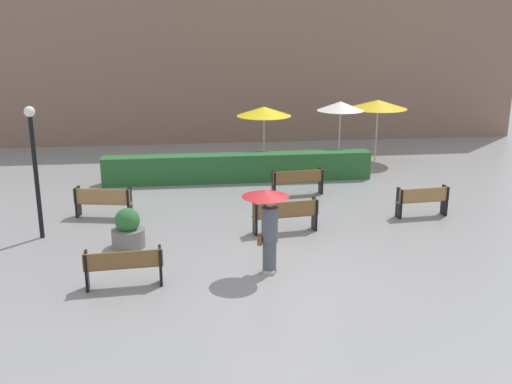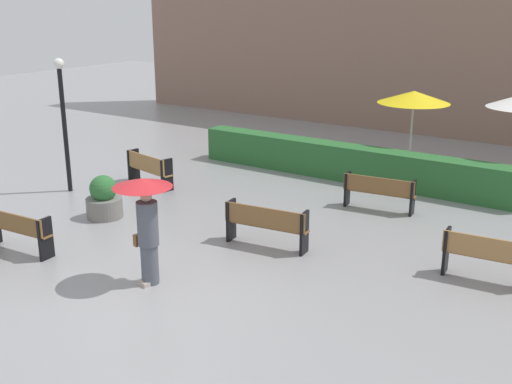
{
  "view_description": "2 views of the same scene",
  "coord_description": "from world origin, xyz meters",
  "px_view_note": "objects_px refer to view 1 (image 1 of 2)",
  "views": [
    {
      "loc": [
        -2.11,
        -12.64,
        5.69
      ],
      "look_at": [
        -0.13,
        3.54,
        0.98
      ],
      "focal_mm": 42.41,
      "sensor_mm": 36.0,
      "label": 1
    },
    {
      "loc": [
        7.22,
        -7.41,
        5.05
      ],
      "look_at": [
        -0.06,
        3.46,
        0.93
      ],
      "focal_mm": 43.86,
      "sensor_mm": 36.0,
      "label": 2
    }
  ],
  "objects_px": {
    "bench_back_row": "(298,180)",
    "lamp_post": "(34,158)",
    "patio_umbrella_white": "(341,106)",
    "bench_far_right": "(423,199)",
    "patio_umbrella_yellow_far": "(378,104)",
    "pedestrian_with_umbrella": "(268,217)",
    "patio_umbrella_yellow": "(264,111)",
    "bench_far_left": "(103,200)",
    "planter_pot": "(128,230)",
    "bench_near_left": "(124,265)",
    "bench_mid_center": "(286,214)"
  },
  "relations": [
    {
      "from": "bench_back_row",
      "to": "lamp_post",
      "type": "relative_size",
      "value": 0.5
    },
    {
      "from": "lamp_post",
      "to": "patio_umbrella_white",
      "type": "xyz_separation_m",
      "value": [
        9.9,
        6.8,
        0.22
      ]
    },
    {
      "from": "bench_far_right",
      "to": "patio_umbrella_yellow_far",
      "type": "xyz_separation_m",
      "value": [
        0.86,
        7.19,
        1.8
      ]
    },
    {
      "from": "pedestrian_with_umbrella",
      "to": "patio_umbrella_yellow",
      "type": "bearing_deg",
      "value": 82.77
    },
    {
      "from": "bench_far_left",
      "to": "lamp_post",
      "type": "distance_m",
      "value": 2.7
    },
    {
      "from": "bench_far_left",
      "to": "patio_umbrella_yellow_far",
      "type": "height_order",
      "value": "patio_umbrella_yellow_far"
    },
    {
      "from": "patio_umbrella_yellow_far",
      "to": "bench_far_right",
      "type": "bearing_deg",
      "value": -96.82
    },
    {
      "from": "pedestrian_with_umbrella",
      "to": "planter_pot",
      "type": "relative_size",
      "value": 1.92
    },
    {
      "from": "bench_near_left",
      "to": "patio_umbrella_white",
      "type": "height_order",
      "value": "patio_umbrella_white"
    },
    {
      "from": "bench_mid_center",
      "to": "lamp_post",
      "type": "relative_size",
      "value": 0.52
    },
    {
      "from": "bench_back_row",
      "to": "pedestrian_with_umbrella",
      "type": "relative_size",
      "value": 0.9
    },
    {
      "from": "bench_near_left",
      "to": "bench_far_left",
      "type": "relative_size",
      "value": 1.0
    },
    {
      "from": "patio_umbrella_white",
      "to": "pedestrian_with_umbrella",
      "type": "bearing_deg",
      "value": -113.26
    },
    {
      "from": "pedestrian_with_umbrella",
      "to": "patio_umbrella_yellow_far",
      "type": "relative_size",
      "value": 0.79
    },
    {
      "from": "bench_far_left",
      "to": "bench_far_right",
      "type": "distance_m",
      "value": 9.43
    },
    {
      "from": "bench_far_right",
      "to": "pedestrian_with_umbrella",
      "type": "height_order",
      "value": "pedestrian_with_umbrella"
    },
    {
      "from": "planter_pot",
      "to": "patio_umbrella_yellow_far",
      "type": "height_order",
      "value": "patio_umbrella_yellow_far"
    },
    {
      "from": "bench_mid_center",
      "to": "planter_pot",
      "type": "bearing_deg",
      "value": -172.18
    },
    {
      "from": "patio_umbrella_yellow",
      "to": "patio_umbrella_white",
      "type": "xyz_separation_m",
      "value": [
        2.96,
        -0.08,
        0.16
      ]
    },
    {
      "from": "bench_mid_center",
      "to": "patio_umbrella_yellow_far",
      "type": "relative_size",
      "value": 0.73
    },
    {
      "from": "bench_mid_center",
      "to": "bench_back_row",
      "type": "bearing_deg",
      "value": 73.94
    },
    {
      "from": "bench_mid_center",
      "to": "planter_pot",
      "type": "relative_size",
      "value": 1.79
    },
    {
      "from": "planter_pot",
      "to": "lamp_post",
      "type": "bearing_deg",
      "value": 157.89
    },
    {
      "from": "lamp_post",
      "to": "patio_umbrella_yellow",
      "type": "relative_size",
      "value": 1.45
    },
    {
      "from": "patio_umbrella_yellow",
      "to": "patio_umbrella_white",
      "type": "height_order",
      "value": "patio_umbrella_white"
    },
    {
      "from": "lamp_post",
      "to": "patio_umbrella_yellow",
      "type": "distance_m",
      "value": 9.77
    },
    {
      "from": "bench_back_row",
      "to": "bench_mid_center",
      "type": "xyz_separation_m",
      "value": [
        -1.01,
        -3.52,
        0.02
      ]
    },
    {
      "from": "bench_mid_center",
      "to": "patio_umbrella_yellow",
      "type": "xyz_separation_m",
      "value": [
        0.38,
        7.26,
        1.72
      ]
    },
    {
      "from": "bench_near_left",
      "to": "bench_far_right",
      "type": "distance_m",
      "value": 9.22
    },
    {
      "from": "bench_mid_center",
      "to": "pedestrian_with_umbrella",
      "type": "xyz_separation_m",
      "value": [
        -0.87,
        -2.61,
        0.81
      ]
    },
    {
      "from": "pedestrian_with_umbrella",
      "to": "patio_umbrella_white",
      "type": "distance_m",
      "value": 10.71
    },
    {
      "from": "bench_far_left",
      "to": "planter_pot",
      "type": "height_order",
      "value": "planter_pot"
    },
    {
      "from": "bench_far_left",
      "to": "bench_back_row",
      "type": "xyz_separation_m",
      "value": [
        6.13,
        1.59,
        -0.01
      ]
    },
    {
      "from": "bench_far_left",
      "to": "patio_umbrella_white",
      "type": "height_order",
      "value": "patio_umbrella_white"
    },
    {
      "from": "bench_near_left",
      "to": "bench_far_left",
      "type": "distance_m",
      "value": 5.09
    },
    {
      "from": "bench_far_right",
      "to": "planter_pot",
      "type": "xyz_separation_m",
      "value": [
        -8.45,
        -1.44,
        -0.09
      ]
    },
    {
      "from": "bench_far_right",
      "to": "patio_umbrella_white",
      "type": "relative_size",
      "value": 0.61
    },
    {
      "from": "bench_back_row",
      "to": "bench_mid_center",
      "type": "height_order",
      "value": "bench_mid_center"
    },
    {
      "from": "bench_near_left",
      "to": "pedestrian_with_umbrella",
      "type": "distance_m",
      "value": 3.35
    },
    {
      "from": "patio_umbrella_yellow",
      "to": "patio_umbrella_yellow_far",
      "type": "bearing_deg",
      "value": 9.45
    },
    {
      "from": "bench_mid_center",
      "to": "patio_umbrella_white",
      "type": "xyz_separation_m",
      "value": [
        3.34,
        7.18,
        1.88
      ]
    },
    {
      "from": "bench_near_left",
      "to": "patio_umbrella_yellow",
      "type": "relative_size",
      "value": 0.7
    },
    {
      "from": "bench_mid_center",
      "to": "patio_umbrella_yellow",
      "type": "relative_size",
      "value": 0.76
    },
    {
      "from": "bench_mid_center",
      "to": "lamp_post",
      "type": "height_order",
      "value": "lamp_post"
    },
    {
      "from": "bench_back_row",
      "to": "patio_umbrella_yellow",
      "type": "bearing_deg",
      "value": 99.59
    },
    {
      "from": "bench_far_left",
      "to": "bench_mid_center",
      "type": "xyz_separation_m",
      "value": [
        5.12,
        -1.93,
        0.01
      ]
    },
    {
      "from": "bench_near_left",
      "to": "patio_umbrella_yellow_far",
      "type": "distance_m",
      "value": 14.54
    },
    {
      "from": "bench_near_left",
      "to": "patio_umbrella_yellow_far",
      "type": "relative_size",
      "value": 0.68
    },
    {
      "from": "bench_near_left",
      "to": "patio_umbrella_yellow",
      "type": "xyz_separation_m",
      "value": [
        4.47,
        10.31,
        1.74
      ]
    },
    {
      "from": "bench_near_left",
      "to": "bench_far_right",
      "type": "relative_size",
      "value": 1.07
    }
  ]
}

